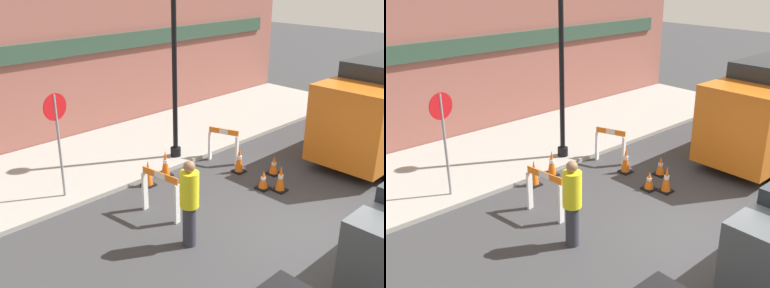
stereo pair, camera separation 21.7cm
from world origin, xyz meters
TOP-DOWN VIEW (x-y plane):
  - ground_plane at (0.00, 0.00)m, footprint 60.00×60.00m
  - sidewalk_slab at (0.00, 6.45)m, footprint 18.00×3.89m
  - storefront_facade at (0.00, 8.46)m, footprint 18.00×0.22m
  - streetlamp_post at (0.38, 5.00)m, footprint 0.44×0.44m
  - stop_sign at (-3.00, 5.02)m, footprint 0.59×0.14m
  - barricade_0 at (1.19, 3.98)m, footprint 0.40×0.84m
  - barricade_1 at (-1.88, 2.96)m, footprint 0.25×0.99m
  - traffic_cone_0 at (0.71, 2.22)m, footprint 0.30×0.30m
  - traffic_cone_1 at (-0.51, 4.40)m, footprint 0.30×0.30m
  - traffic_cone_2 at (0.92, 1.88)m, footprint 0.30×0.30m
  - traffic_cone_3 at (1.56, 2.55)m, footprint 0.30×0.30m
  - traffic_cone_4 at (-1.18, 4.26)m, footprint 0.30×0.30m
  - traffic_cone_5 at (1.02, 3.25)m, footprint 0.30×0.30m
  - person_worker at (-2.18, 1.75)m, footprint 0.50×0.50m

SIDE VIEW (x-z plane):
  - ground_plane at x=0.00m, z-range 0.00..0.00m
  - sidewalk_slab at x=0.00m, z-range 0.00..0.11m
  - traffic_cone_0 at x=0.71m, z-range -0.01..0.45m
  - traffic_cone_3 at x=1.56m, z-range -0.01..0.49m
  - traffic_cone_2 at x=0.92m, z-range -0.01..0.64m
  - traffic_cone_4 at x=-1.18m, z-range -0.01..0.65m
  - traffic_cone_1 at x=-0.51m, z-range -0.01..0.68m
  - traffic_cone_5 at x=1.02m, z-range -0.01..0.70m
  - barricade_0 at x=1.19m, z-range 0.04..1.00m
  - barricade_1 at x=-1.88m, z-range 0.06..1.08m
  - person_worker at x=-2.18m, z-range 0.06..1.82m
  - stop_sign at x=-3.00m, z-range 0.51..2.92m
  - storefront_facade at x=0.00m, z-range 0.00..5.50m
  - streetlamp_post at x=0.38m, z-range 0.80..5.42m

